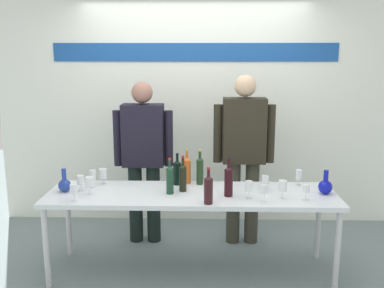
{
  "coord_description": "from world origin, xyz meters",
  "views": [
    {
      "loc": [
        0.11,
        -3.62,
        1.93
      ],
      "look_at": [
        0.0,
        0.15,
        1.15
      ],
      "focal_mm": 40.52,
      "sensor_mm": 36.0,
      "label": 1
    }
  ],
  "objects": [
    {
      "name": "ground_plane",
      "position": [
        0.0,
        0.0,
        0.0
      ],
      "size": [
        10.0,
        10.0,
        0.0
      ],
      "primitive_type": "plane",
      "color": "slate"
    },
    {
      "name": "back_wall",
      "position": [
        0.0,
        1.33,
        1.5
      ],
      "size": [
        4.51,
        0.11,
        3.0
      ],
      "color": "white",
      "rests_on": "ground"
    },
    {
      "name": "display_table",
      "position": [
        0.0,
        0.0,
        0.69
      ],
      "size": [
        2.53,
        0.7,
        0.75
      ],
      "color": "silver",
      "rests_on": "ground"
    },
    {
      "name": "decanter_blue_left",
      "position": [
        -1.12,
        -0.0,
        0.81
      ],
      "size": [
        0.11,
        0.11,
        0.21
      ],
      "color": "#203897",
      "rests_on": "display_table"
    },
    {
      "name": "decanter_blue_right",
      "position": [
        1.16,
        -0.0,
        0.82
      ],
      "size": [
        0.12,
        0.12,
        0.21
      ],
      "color": "#1018B0",
      "rests_on": "display_table"
    },
    {
      "name": "presenter_left",
      "position": [
        -0.51,
        0.65,
        0.95
      ],
      "size": [
        0.6,
        0.22,
        1.67
      ],
      "color": "black",
      "rests_on": "ground"
    },
    {
      "name": "presenter_right",
      "position": [
        0.51,
        0.65,
        1.0
      ],
      "size": [
        0.61,
        0.22,
        1.74
      ],
      "color": "#353529",
      "rests_on": "ground"
    },
    {
      "name": "wine_bottle_0",
      "position": [
        -0.14,
        0.24,
        0.87
      ],
      "size": [
        0.07,
        0.07,
        0.3
      ],
      "color": "black",
      "rests_on": "display_table"
    },
    {
      "name": "wine_bottle_1",
      "position": [
        0.14,
        -0.28,
        0.87
      ],
      "size": [
        0.07,
        0.07,
        0.3
      ],
      "color": "black",
      "rests_on": "display_table"
    },
    {
      "name": "wine_bottle_2",
      "position": [
        0.32,
        -0.08,
        0.89
      ],
      "size": [
        0.07,
        0.07,
        0.34
      ],
      "color": "black",
      "rests_on": "display_table"
    },
    {
      "name": "wine_bottle_3",
      "position": [
        -0.05,
        0.29,
        0.88
      ],
      "size": [
        0.07,
        0.07,
        0.32
      ],
      "color": "orange",
      "rests_on": "display_table"
    },
    {
      "name": "wine_bottle_4",
      "position": [
        0.07,
        0.26,
        0.89
      ],
      "size": [
        0.06,
        0.06,
        0.33
      ],
      "color": "#1E391E",
      "rests_on": "display_table"
    },
    {
      "name": "wine_bottle_5",
      "position": [
        -0.08,
        0.04,
        0.88
      ],
      "size": [
        0.07,
        0.07,
        0.32
      ],
      "color": "black",
      "rests_on": "display_table"
    },
    {
      "name": "wine_bottle_6",
      "position": [
        -0.19,
        -0.03,
        0.88
      ],
      "size": [
        0.06,
        0.06,
        0.32
      ],
      "color": "#183C27",
      "rests_on": "display_table"
    },
    {
      "name": "wine_glass_left_0",
      "position": [
        -0.96,
        -0.25,
        0.85
      ],
      "size": [
        0.06,
        0.06,
        0.15
      ],
      "color": "white",
      "rests_on": "display_table"
    },
    {
      "name": "wine_glass_left_1",
      "position": [
        -0.9,
        0.11,
        0.86
      ],
      "size": [
        0.06,
        0.06,
        0.17
      ],
      "color": "white",
      "rests_on": "display_table"
    },
    {
      "name": "wine_glass_left_2",
      "position": [
        -0.98,
        0.02,
        0.85
      ],
      "size": [
        0.06,
        0.06,
        0.14
      ],
      "color": "white",
      "rests_on": "display_table"
    },
    {
      "name": "wine_glass_left_3",
      "position": [
        -0.83,
        0.23,
        0.85
      ],
      "size": [
        0.07,
        0.07,
        0.15
      ],
      "color": "white",
      "rests_on": "display_table"
    },
    {
      "name": "wine_glass_left_4",
      "position": [
        -0.88,
        -0.08,
        0.86
      ],
      "size": [
        0.07,
        0.07,
        0.16
      ],
      "color": "white",
      "rests_on": "display_table"
    },
    {
      "name": "wine_glass_right_0",
      "position": [
        0.65,
        0.07,
        0.84
      ],
      "size": [
        0.06,
        0.06,
        0.14
      ],
      "color": "white",
      "rests_on": "display_table"
    },
    {
      "name": "wine_glass_right_1",
      "position": [
        0.6,
        -0.23,
        0.85
      ],
      "size": [
        0.06,
        0.06,
        0.15
      ],
      "color": "white",
      "rests_on": "display_table"
    },
    {
      "name": "wine_glass_right_2",
      "position": [
        0.98,
        0.24,
        0.85
      ],
      "size": [
        0.06,
        0.06,
        0.15
      ],
      "color": "white",
      "rests_on": "display_table"
    },
    {
      "name": "wine_glass_right_3",
      "position": [
        0.95,
        -0.17,
        0.84
      ],
      "size": [
        0.06,
        0.06,
        0.14
      ],
      "color": "white",
      "rests_on": "display_table"
    },
    {
      "name": "wine_glass_right_4",
      "position": [
        0.77,
        -0.14,
        0.86
      ],
      "size": [
        0.07,
        0.07,
        0.16
      ],
      "color": "white",
      "rests_on": "display_table"
    },
    {
      "name": "wine_glass_right_5",
      "position": [
        0.48,
        -0.15,
        0.85
      ],
      "size": [
        0.06,
        0.06,
        0.15
      ],
      "color": "white",
      "rests_on": "display_table"
    }
  ]
}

